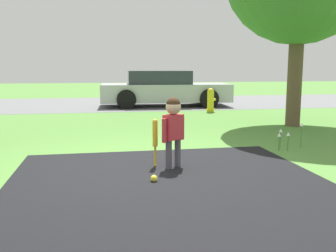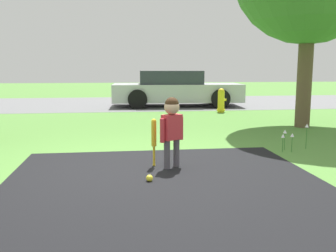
% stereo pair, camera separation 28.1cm
% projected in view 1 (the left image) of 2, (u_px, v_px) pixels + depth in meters
% --- Properties ---
extents(ground_plane, '(60.00, 60.00, 0.00)m').
position_uv_depth(ground_plane, '(140.00, 167.00, 5.20)').
color(ground_plane, '#518438').
extents(driveway_strip, '(3.87, 7.00, 0.01)m').
position_uv_depth(driveway_strip, '(211.00, 250.00, 2.82)').
color(driveway_strip, black).
rests_on(driveway_strip, ground).
extents(street_strip, '(40.00, 6.00, 0.01)m').
position_uv_depth(street_strip, '(114.00, 103.00, 14.50)').
color(street_strip, slate).
rests_on(street_strip, ground).
extents(child, '(0.35, 0.27, 0.98)m').
position_uv_depth(child, '(173.00, 122.00, 5.07)').
color(child, '#4C4751').
rests_on(child, ground).
extents(baseball_bat, '(0.07, 0.07, 0.67)m').
position_uv_depth(baseball_bat, '(155.00, 136.00, 5.17)').
color(baseball_bat, yellow).
rests_on(baseball_bat, ground).
extents(sports_ball, '(0.08, 0.08, 0.08)m').
position_uv_depth(sports_ball, '(154.00, 178.00, 4.52)').
color(sports_ball, yellow).
rests_on(sports_ball, ground).
extents(fire_hydrant, '(0.29, 0.26, 0.74)m').
position_uv_depth(fire_hydrant, '(211.00, 100.00, 11.60)').
color(fire_hydrant, yellow).
rests_on(fire_hydrant, ground).
extents(parked_car, '(4.62, 2.10, 1.26)m').
position_uv_depth(parked_car, '(164.00, 89.00, 13.38)').
color(parked_car, '#B7B7BC').
rests_on(parked_car, ground).
extents(flower_bed, '(0.56, 0.27, 0.43)m').
position_uv_depth(flower_bed, '(288.00, 132.00, 6.27)').
color(flower_bed, '#38702D').
rests_on(flower_bed, ground).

